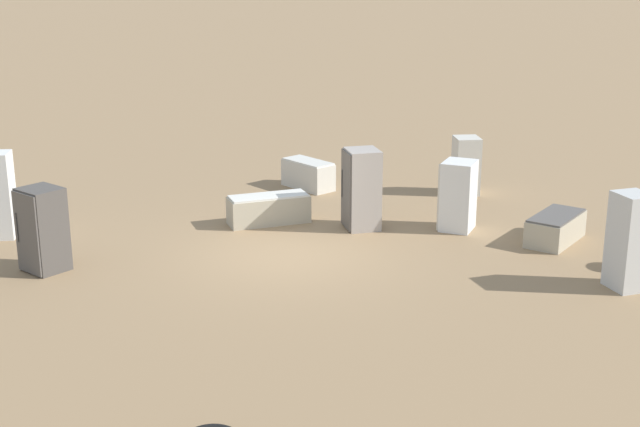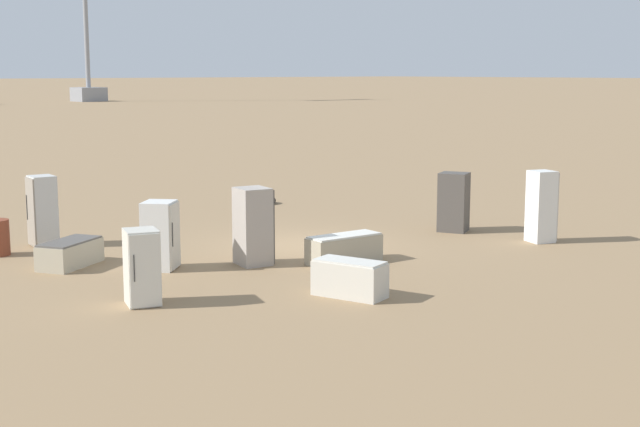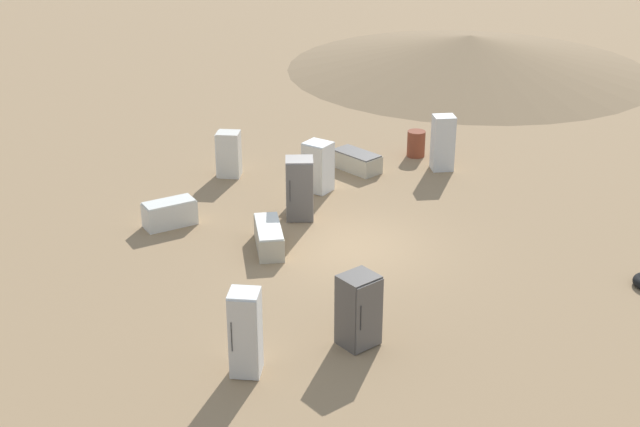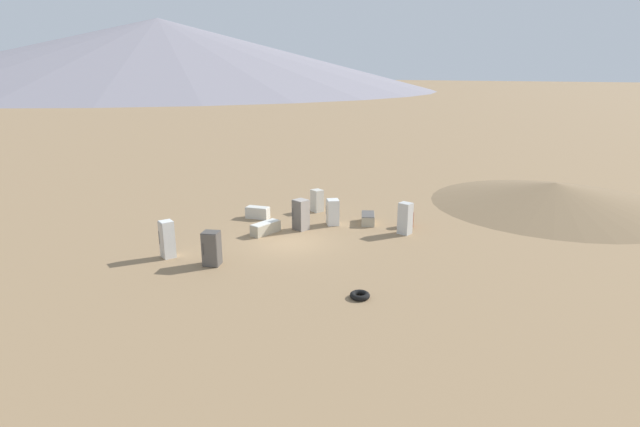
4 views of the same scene
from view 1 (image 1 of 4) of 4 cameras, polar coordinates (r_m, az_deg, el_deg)
The scene contains 9 objects.
ground_plane at distance 18.54m, azimuth -2.13°, elevation -2.59°, with size 1000.00×1000.00×0.00m, color #937551.
discarded_fridge_0 at distance 19.86m, azimuth 14.84°, elevation -0.91°, with size 1.81×1.51×0.61m.
discarded_fridge_1 at distance 19.99m, azimuth 2.67°, elevation 1.56°, with size 0.87×0.90×1.82m.
discarded_fridge_2 at distance 18.17m, azimuth -17.34°, elevation -1.00°, with size 0.99×1.00×1.67m.
discarded_fridge_3 at distance 23.19m, azimuth 9.32°, elevation 3.06°, with size 0.81×0.89×1.48m.
discarded_fridge_4 at distance 20.15m, azimuth 8.80°, elevation 1.14°, with size 1.05×1.05×1.57m.
discarded_fridge_5 at distance 23.48m, azimuth -0.77°, elevation 2.52°, with size 1.06×1.59×0.74m.
discarded_fridge_7 at distance 20.51m, azimuth -3.30°, elevation 0.28°, with size 1.90×0.80×0.67m.
discarded_fridge_8 at distance 17.38m, azimuth 19.25°, elevation -1.69°, with size 0.69×0.74×1.83m.
Camera 1 is at (6.58, 16.22, 6.12)m, focal length 50.00 mm.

